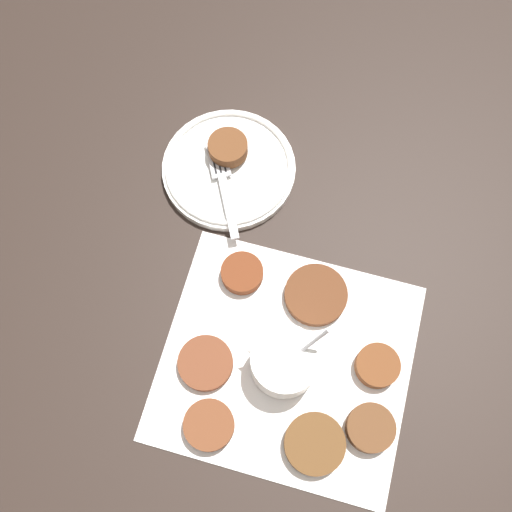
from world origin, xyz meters
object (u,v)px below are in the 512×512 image
fritter_on_plate (228,148)px  fork (222,178)px  sauce_bowl (284,362)px  serving_plate (229,168)px

fritter_on_plate → fork: (-0.00, 0.05, -0.01)m
sauce_bowl → fritter_on_plate: 0.33m
sauce_bowl → fork: 0.29m
sauce_bowl → fork: (0.15, -0.24, -0.01)m
serving_plate → fork: (0.00, 0.02, 0.01)m
fork → fritter_on_plate: bearing=-86.1°
sauce_bowl → serving_plate: 0.31m
sauce_bowl → serving_plate: (0.15, -0.27, -0.02)m
serving_plate → fritter_on_plate: size_ratio=3.39×
sauce_bowl → serving_plate: bearing=-61.3°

